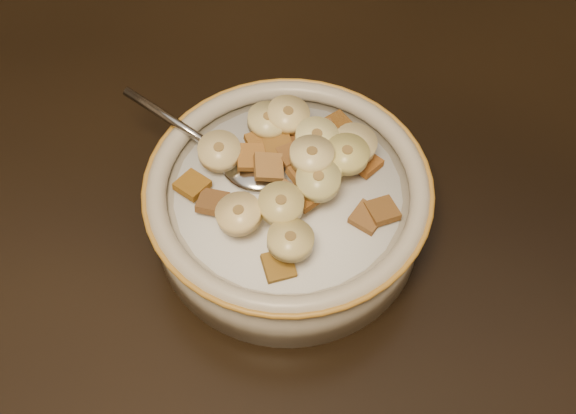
# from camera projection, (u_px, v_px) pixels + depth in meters

# --- Properties ---
(table) EXTENTS (1.40, 0.90, 0.04)m
(table) POSITION_uv_depth(u_px,v_px,m) (129.00, 186.00, 0.66)
(table) COLOR black
(table) RESTS_ON floor
(chair) EXTENTS (0.49, 0.49, 0.93)m
(chair) POSITION_uv_depth(u_px,v_px,m) (311.00, 19.00, 1.15)
(chair) COLOR #35230E
(chair) RESTS_ON floor
(cereal_bowl) EXTENTS (0.20, 0.20, 0.05)m
(cereal_bowl) POSITION_uv_depth(u_px,v_px,m) (288.00, 212.00, 0.59)
(cereal_bowl) COLOR #B1A494
(cereal_bowl) RESTS_ON table
(milk) EXTENTS (0.16, 0.16, 0.00)m
(milk) POSITION_uv_depth(u_px,v_px,m) (288.00, 193.00, 0.57)
(milk) COLOR white
(milk) RESTS_ON cereal_bowl
(spoon) EXTENTS (0.06, 0.05, 0.01)m
(spoon) POSITION_uv_depth(u_px,v_px,m) (251.00, 171.00, 0.58)
(spoon) COLOR gray
(spoon) RESTS_ON cereal_bowl
(cereal_square_0) EXTENTS (0.02, 0.02, 0.01)m
(cereal_square_0) POSITION_uv_depth(u_px,v_px,m) (213.00, 202.00, 0.56)
(cereal_square_0) COLOR brown
(cereal_square_0) RESTS_ON milk
(cereal_square_1) EXTENTS (0.03, 0.03, 0.01)m
(cereal_square_1) POSITION_uv_depth(u_px,v_px,m) (192.00, 185.00, 0.57)
(cereal_square_1) COLOR #995F1C
(cereal_square_1) RESTS_ON milk
(cereal_square_2) EXTENTS (0.03, 0.03, 0.01)m
(cereal_square_2) POSITION_uv_depth(u_px,v_px,m) (307.00, 194.00, 0.55)
(cereal_square_2) COLOR brown
(cereal_square_2) RESTS_ON milk
(cereal_square_3) EXTENTS (0.03, 0.03, 0.01)m
(cereal_square_3) POSITION_uv_depth(u_px,v_px,m) (382.00, 211.00, 0.56)
(cereal_square_3) COLOR brown
(cereal_square_3) RESTS_ON milk
(cereal_square_4) EXTENTS (0.02, 0.02, 0.01)m
(cereal_square_4) POSITION_uv_depth(u_px,v_px,m) (269.00, 167.00, 0.56)
(cereal_square_4) COLOR olive
(cereal_square_4) RESTS_ON milk
(cereal_square_5) EXTENTS (0.02, 0.02, 0.01)m
(cereal_square_5) POSITION_uv_depth(u_px,v_px,m) (251.00, 157.00, 0.57)
(cereal_square_5) COLOR #99571E
(cereal_square_5) RESTS_ON milk
(cereal_square_6) EXTENTS (0.03, 0.03, 0.01)m
(cereal_square_6) POSITION_uv_depth(u_px,v_px,m) (262.00, 144.00, 0.58)
(cereal_square_6) COLOR #916020
(cereal_square_6) RESTS_ON milk
(cereal_square_7) EXTENTS (0.03, 0.03, 0.01)m
(cereal_square_7) POSITION_uv_depth(u_px,v_px,m) (289.00, 127.00, 0.60)
(cereal_square_7) COLOR #623111
(cereal_square_7) RESTS_ON milk
(cereal_square_8) EXTENTS (0.03, 0.03, 0.01)m
(cereal_square_8) POSITION_uv_depth(u_px,v_px,m) (305.00, 176.00, 0.56)
(cereal_square_8) COLOR brown
(cereal_square_8) RESTS_ON milk
(cereal_square_9) EXTENTS (0.03, 0.03, 0.01)m
(cereal_square_9) POSITION_uv_depth(u_px,v_px,m) (336.00, 125.00, 0.60)
(cereal_square_9) COLOR brown
(cereal_square_9) RESTS_ON milk
(cereal_square_10) EXTENTS (0.03, 0.03, 0.01)m
(cereal_square_10) POSITION_uv_depth(u_px,v_px,m) (279.00, 149.00, 0.58)
(cereal_square_10) COLOR brown
(cereal_square_10) RESTS_ON milk
(cereal_square_11) EXTENTS (0.03, 0.03, 0.01)m
(cereal_square_11) POSITION_uv_depth(u_px,v_px,m) (340.00, 154.00, 0.58)
(cereal_square_11) COLOR brown
(cereal_square_11) RESTS_ON milk
(cereal_square_12) EXTENTS (0.03, 0.03, 0.01)m
(cereal_square_12) POSITION_uv_depth(u_px,v_px,m) (322.00, 133.00, 0.60)
(cereal_square_12) COLOR brown
(cereal_square_12) RESTS_ON milk
(cereal_square_13) EXTENTS (0.02, 0.02, 0.01)m
(cereal_square_13) POSITION_uv_depth(u_px,v_px,m) (289.00, 138.00, 0.58)
(cereal_square_13) COLOR brown
(cereal_square_13) RESTS_ON milk
(cereal_square_14) EXTENTS (0.02, 0.02, 0.01)m
(cereal_square_14) POSITION_uv_depth(u_px,v_px,m) (290.00, 129.00, 0.59)
(cereal_square_14) COLOR olive
(cereal_square_14) RESTS_ON milk
(cereal_square_15) EXTENTS (0.03, 0.03, 0.01)m
(cereal_square_15) POSITION_uv_depth(u_px,v_px,m) (367.00, 217.00, 0.56)
(cereal_square_15) COLOR #915F2D
(cereal_square_15) RESTS_ON milk
(cereal_square_16) EXTENTS (0.03, 0.03, 0.01)m
(cereal_square_16) POSITION_uv_depth(u_px,v_px,m) (365.00, 163.00, 0.58)
(cereal_square_16) COLOR brown
(cereal_square_16) RESTS_ON milk
(cereal_square_17) EXTENTS (0.03, 0.03, 0.01)m
(cereal_square_17) POSITION_uv_depth(u_px,v_px,m) (294.00, 155.00, 0.57)
(cereal_square_17) COLOR brown
(cereal_square_17) RESTS_ON milk
(cereal_square_18) EXTENTS (0.03, 0.03, 0.01)m
(cereal_square_18) POSITION_uv_depth(u_px,v_px,m) (279.00, 266.00, 0.53)
(cereal_square_18) COLOR brown
(cereal_square_18) RESTS_ON milk
(cereal_square_19) EXTENTS (0.03, 0.03, 0.01)m
(cereal_square_19) POSITION_uv_depth(u_px,v_px,m) (287.00, 198.00, 0.55)
(cereal_square_19) COLOR brown
(cereal_square_19) RESTS_ON milk
(banana_slice_0) EXTENTS (0.04, 0.04, 0.01)m
(banana_slice_0) POSITION_uv_depth(u_px,v_px,m) (281.00, 204.00, 0.54)
(banana_slice_0) COLOR #DAC26D
(banana_slice_0) RESTS_ON milk
(banana_slice_1) EXTENTS (0.04, 0.04, 0.01)m
(banana_slice_1) POSITION_uv_depth(u_px,v_px,m) (269.00, 120.00, 0.58)
(banana_slice_1) COLOR #DCC884
(banana_slice_1) RESTS_ON milk
(banana_slice_2) EXTENTS (0.04, 0.04, 0.01)m
(banana_slice_2) POSITION_uv_depth(u_px,v_px,m) (290.00, 240.00, 0.52)
(banana_slice_2) COLOR #C8BD77
(banana_slice_2) RESTS_ON milk
(banana_slice_3) EXTENTS (0.04, 0.04, 0.01)m
(banana_slice_3) POSITION_uv_depth(u_px,v_px,m) (331.00, 158.00, 0.56)
(banana_slice_3) COLOR #FFF390
(banana_slice_3) RESTS_ON milk
(banana_slice_4) EXTENTS (0.04, 0.03, 0.01)m
(banana_slice_4) POSITION_uv_depth(u_px,v_px,m) (239.00, 214.00, 0.54)
(banana_slice_4) COLOR #DFBB71
(banana_slice_4) RESTS_ON milk
(banana_slice_5) EXTENTS (0.04, 0.04, 0.02)m
(banana_slice_5) POSITION_uv_depth(u_px,v_px,m) (288.00, 115.00, 0.58)
(banana_slice_5) COLOR beige
(banana_slice_5) RESTS_ON milk
(banana_slice_6) EXTENTS (0.04, 0.04, 0.01)m
(banana_slice_6) POSITION_uv_depth(u_px,v_px,m) (219.00, 151.00, 0.57)
(banana_slice_6) COLOR #D1BC7B
(banana_slice_6) RESTS_ON milk
(banana_slice_7) EXTENTS (0.04, 0.04, 0.01)m
(banana_slice_7) POSITION_uv_depth(u_px,v_px,m) (317.00, 138.00, 0.57)
(banana_slice_7) COLOR #FBEDA3
(banana_slice_7) RESTS_ON milk
(banana_slice_8) EXTENTS (0.03, 0.03, 0.01)m
(banana_slice_8) POSITION_uv_depth(u_px,v_px,m) (355.00, 144.00, 0.57)
(banana_slice_8) COLOR beige
(banana_slice_8) RESTS_ON milk
(banana_slice_9) EXTENTS (0.03, 0.03, 0.01)m
(banana_slice_9) POSITION_uv_depth(u_px,v_px,m) (318.00, 180.00, 0.55)
(banana_slice_9) COLOR #CBBD83
(banana_slice_9) RESTS_ON milk
(banana_slice_10) EXTENTS (0.04, 0.04, 0.01)m
(banana_slice_10) POSITION_uv_depth(u_px,v_px,m) (312.00, 155.00, 0.55)
(banana_slice_10) COLOR beige
(banana_slice_10) RESTS_ON milk
(banana_slice_11) EXTENTS (0.04, 0.04, 0.01)m
(banana_slice_11) POSITION_uv_depth(u_px,v_px,m) (347.00, 154.00, 0.56)
(banana_slice_11) COLOR #D4C96B
(banana_slice_11) RESTS_ON milk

